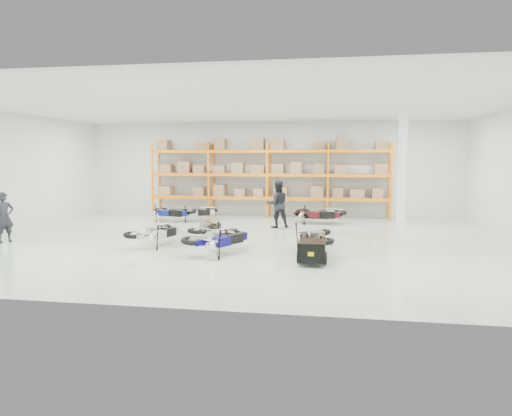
% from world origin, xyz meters
% --- Properties ---
extents(room, '(18.00, 18.00, 18.00)m').
position_xyz_m(room, '(0.00, 0.00, 2.25)').
color(room, '#BACFBC').
rests_on(room, ground).
extents(pallet_rack, '(11.28, 0.98, 3.62)m').
position_xyz_m(pallet_rack, '(-0.00, 6.45, 2.26)').
color(pallet_rack, orange).
rests_on(pallet_rack, ground).
extents(structural_column, '(0.25, 0.25, 4.50)m').
position_xyz_m(structural_column, '(5.20, 0.50, 2.25)').
color(structural_column, white).
rests_on(structural_column, ground).
extents(moto_blue_centre, '(1.82, 2.20, 1.28)m').
position_xyz_m(moto_blue_centre, '(-0.29, -2.20, 0.60)').
color(moto_blue_centre, '#0C0853').
rests_on(moto_blue_centre, ground).
extents(moto_silver_left, '(1.43, 2.02, 1.18)m').
position_xyz_m(moto_silver_left, '(-2.59, -1.32, 0.56)').
color(moto_silver_left, '#B6B7BD').
rests_on(moto_silver_left, ground).
extents(moto_black_far_left, '(0.85, 1.70, 1.10)m').
position_xyz_m(moto_black_far_left, '(-1.21, -0.02, 0.52)').
color(moto_black_far_left, black).
rests_on(moto_black_far_left, ground).
extents(moto_touring_right, '(1.04, 1.93, 1.21)m').
position_xyz_m(moto_touring_right, '(2.45, -1.43, 0.57)').
color(moto_touring_right, black).
rests_on(moto_touring_right, ground).
extents(trailer, '(0.79, 1.50, 0.63)m').
position_xyz_m(trailer, '(2.45, -3.03, 0.37)').
color(trailer, black).
rests_on(trailer, ground).
extents(moto_back_a, '(1.98, 1.30, 1.18)m').
position_xyz_m(moto_back_a, '(-3.95, 4.08, 0.56)').
color(moto_back_a, navy).
rests_on(moto_back_a, ground).
extents(moto_back_b, '(1.87, 1.32, 1.10)m').
position_xyz_m(moto_back_b, '(-3.00, 4.56, 0.52)').
color(moto_back_b, '#B3BABE').
rests_on(moto_back_b, ground).
extents(moto_back_c, '(1.70, 0.95, 1.06)m').
position_xyz_m(moto_back_c, '(2.29, 4.47, 0.50)').
color(moto_back_c, black).
rests_on(moto_back_c, ground).
extents(moto_back_d, '(2.04, 1.28, 1.23)m').
position_xyz_m(moto_back_d, '(2.49, 4.47, 0.58)').
color(moto_back_d, '#420D13').
rests_on(moto_back_d, ground).
extents(person_left, '(0.64, 0.73, 1.69)m').
position_xyz_m(person_left, '(-7.80, -1.47, 0.84)').
color(person_left, black).
rests_on(person_left, ground).
extents(person_back, '(1.12, 0.99, 1.91)m').
position_xyz_m(person_back, '(0.81, 3.18, 0.96)').
color(person_back, black).
rests_on(person_back, ground).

